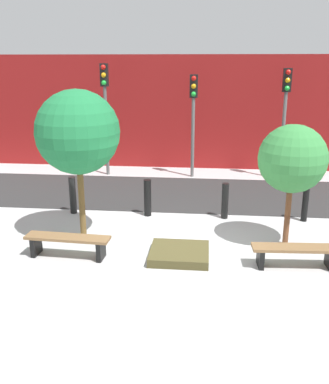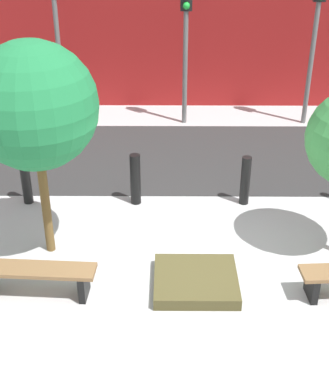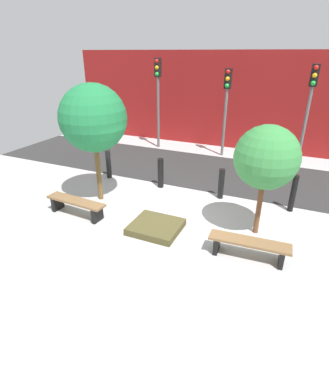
% 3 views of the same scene
% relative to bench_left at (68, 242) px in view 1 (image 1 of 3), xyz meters
% --- Properties ---
extents(ground_plane, '(18.00, 18.00, 0.00)m').
position_rel_bench_left_xyz_m(ground_plane, '(2.36, 0.49, -0.34)').
color(ground_plane, '#AFAFAF').
extents(road_strip, '(18.00, 3.71, 0.01)m').
position_rel_bench_left_xyz_m(road_strip, '(2.36, 4.83, -0.33)').
color(road_strip, '#2C2C2C').
rests_on(road_strip, ground).
extents(building_facade, '(16.20, 0.50, 4.27)m').
position_rel_bench_left_xyz_m(building_facade, '(2.36, 8.55, 1.80)').
color(building_facade, maroon).
rests_on(building_facade, ground).
extents(bench_left, '(1.83, 0.50, 0.47)m').
position_rel_bench_left_xyz_m(bench_left, '(0.00, 0.00, 0.00)').
color(bench_left, black).
rests_on(bench_left, ground).
extents(bench_right, '(1.77, 0.50, 0.45)m').
position_rel_bench_left_xyz_m(bench_right, '(4.72, -0.00, -0.02)').
color(bench_right, black).
rests_on(bench_right, ground).
extents(planter_bed, '(1.25, 1.14, 0.18)m').
position_rel_bench_left_xyz_m(planter_bed, '(2.36, 0.20, -0.25)').
color(planter_bed, '#484223').
rests_on(planter_bed, ground).
extents(tree_behind_left_bench, '(1.90, 1.90, 3.45)m').
position_rel_bench_left_xyz_m(tree_behind_left_bench, '(0.00, 1.14, 2.15)').
color(tree_behind_left_bench, brown).
rests_on(tree_behind_left_bench, ground).
extents(tree_behind_right_bench, '(1.49, 1.49, 2.74)m').
position_rel_bench_left_xyz_m(tree_behind_right_bench, '(4.72, 1.14, 1.65)').
color(tree_behind_right_bench, brown).
rests_on(tree_behind_right_bench, ground).
extents(bollard_far_left, '(0.18, 0.18, 1.02)m').
position_rel_bench_left_xyz_m(bollard_far_left, '(-0.74, 2.72, 0.17)').
color(bollard_far_left, black).
rests_on(bollard_far_left, ground).
extents(bollard_left, '(0.20, 0.20, 1.00)m').
position_rel_bench_left_xyz_m(bollard_left, '(1.33, 2.72, 0.16)').
color(bollard_left, black).
rests_on(bollard_left, ground).
extents(bollard_center, '(0.18, 0.18, 0.96)m').
position_rel_bench_left_xyz_m(bollard_center, '(3.39, 2.72, 0.14)').
color(bollard_center, black).
rests_on(bollard_center, ground).
extents(bollard_right, '(0.16, 0.16, 1.09)m').
position_rel_bench_left_xyz_m(bollard_right, '(5.46, 2.72, 0.21)').
color(bollard_right, black).
rests_on(bollard_right, ground).
extents(traffic_light_west, '(0.28, 0.27, 3.95)m').
position_rel_bench_left_xyz_m(traffic_light_west, '(-0.75, 6.97, 2.38)').
color(traffic_light_west, '#5D5D5D').
rests_on(traffic_light_west, ground).
extents(traffic_light_mid_west, '(0.28, 0.27, 3.59)m').
position_rel_bench_left_xyz_m(traffic_light_mid_west, '(2.36, 6.97, 2.15)').
color(traffic_light_mid_west, slate).
rests_on(traffic_light_mid_west, ground).
extents(traffic_light_mid_east, '(0.28, 0.27, 3.80)m').
position_rel_bench_left_xyz_m(traffic_light_mid_east, '(5.48, 6.97, 2.28)').
color(traffic_light_mid_east, slate).
rests_on(traffic_light_mid_east, ground).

